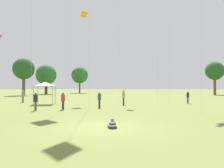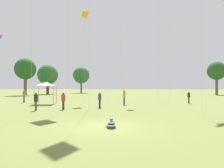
{
  "view_description": "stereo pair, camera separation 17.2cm",
  "coord_description": "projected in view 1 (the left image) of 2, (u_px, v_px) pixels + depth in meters",
  "views": [
    {
      "loc": [
        1.03,
        -11.71,
        2.2
      ],
      "look_at": [
        0.15,
        6.84,
        2.4
      ],
      "focal_mm": 35.0,
      "sensor_mm": 36.0,
      "label": 1
    },
    {
      "loc": [
        1.2,
        -11.7,
        2.2
      ],
      "look_at": [
        0.15,
        6.84,
        2.4
      ],
      "focal_mm": 35.0,
      "sensor_mm": 36.0,
      "label": 2
    }
  ],
  "objects": [
    {
      "name": "distant_tree_2",
      "position": [
        80.0,
        75.0,
        71.96
      ],
      "size": [
        5.46,
        5.46,
        8.62
      ],
      "color": "brown",
      "rests_on": "ground"
    },
    {
      "name": "person_standing_5",
      "position": [
        36.0,
        100.0,
        19.7
      ],
      "size": [
        0.37,
        0.37,
        1.64
      ],
      "rotation": [
        0.0,
        0.0,
        0.07
      ],
      "color": "brown",
      "rests_on": "ground"
    },
    {
      "name": "distant_tree_1",
      "position": [
        24.0,
        69.0,
        53.29
      ],
      "size": [
        5.18,
        5.18,
        9.07
      ],
      "color": "brown",
      "rests_on": "ground"
    },
    {
      "name": "distant_tree_0",
      "position": [
        46.0,
        75.0,
        61.45
      ],
      "size": [
        5.74,
        5.74,
        8.34
      ],
      "color": "brown",
      "rests_on": "ground"
    },
    {
      "name": "kite_8",
      "position": [
        84.0,
        18.0,
        30.26
      ],
      "size": [
        1.12,
        1.04,
        12.59
      ],
      "rotation": [
        0.0,
        0.0,
        2.95
      ],
      "color": "orange",
      "rests_on": "ground"
    },
    {
      "name": "person_standing_1",
      "position": [
        188.0,
        96.0,
        27.94
      ],
      "size": [
        0.42,
        0.42,
        1.57
      ],
      "rotation": [
        0.0,
        0.0,
        5.06
      ],
      "color": "#282D42",
      "rests_on": "ground"
    },
    {
      "name": "person_standing_2",
      "position": [
        99.0,
        98.0,
        22.17
      ],
      "size": [
        0.34,
        0.34,
        1.62
      ],
      "rotation": [
        0.0,
        0.0,
        3.15
      ],
      "color": "black",
      "rests_on": "ground"
    },
    {
      "name": "distant_tree_3",
      "position": [
        215.0,
        71.0,
        57.02
      ],
      "size": [
        4.79,
        4.79,
        8.66
      ],
      "color": "brown",
      "rests_on": "ground"
    },
    {
      "name": "person_standing_0",
      "position": [
        23.0,
        95.0,
        29.3
      ],
      "size": [
        0.43,
        0.43,
        1.73
      ],
      "rotation": [
        0.0,
        0.0,
        3.34
      ],
      "color": "brown",
      "rests_on": "ground"
    },
    {
      "name": "seated_toddler",
      "position": [
        112.0,
        124.0,
        11.48
      ],
      "size": [
        0.54,
        0.62,
        0.53
      ],
      "rotation": [
        0.0,
        0.0,
        0.19
      ],
      "color": "#282D47",
      "rests_on": "ground"
    },
    {
      "name": "person_standing_4",
      "position": [
        124.0,
        96.0,
        25.78
      ],
      "size": [
        0.47,
        0.47,
        1.78
      ],
      "rotation": [
        0.0,
        0.0,
        5.63
      ],
      "color": "#282D42",
      "rests_on": "ground"
    },
    {
      "name": "ground_plane",
      "position": [
        103.0,
        127.0,
        11.72
      ],
      "size": [
        300.0,
        300.0,
        0.0
      ],
      "primitive_type": "plane",
      "color": "olive"
    },
    {
      "name": "canopy_tent",
      "position": [
        45.0,
        84.0,
        26.82
      ],
      "size": [
        2.82,
        2.82,
        2.74
      ],
      "rotation": [
        0.0,
        0.0,
        0.15
      ],
      "color": "white",
      "rests_on": "ground"
    },
    {
      "name": "person_standing_3",
      "position": [
        63.0,
        99.0,
        20.67
      ],
      "size": [
        0.51,
        0.51,
        1.62
      ],
      "rotation": [
        0.0,
        0.0,
        2.02
      ],
      "color": "#282D42",
      "rests_on": "ground"
    }
  ]
}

